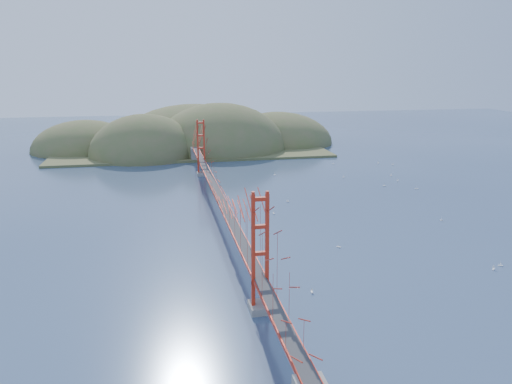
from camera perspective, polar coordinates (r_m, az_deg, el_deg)
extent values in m
plane|color=#324665|center=(76.12, -4.14, -2.94)|extent=(320.00, 320.00, 0.00)
cube|color=gray|center=(48.50, 0.45, -13.03)|extent=(2.00, 2.40, 0.70)
cube|color=gray|center=(104.90, -6.21, 2.08)|extent=(2.00, 2.40, 0.70)
cube|color=#A62112|center=(75.20, -4.18, -0.54)|extent=(1.40, 92.00, 0.16)
cube|color=#A62112|center=(75.25, -4.18, -0.68)|extent=(1.33, 92.00, 0.24)
cube|color=#38383A|center=(75.17, -4.19, -0.46)|extent=(1.19, 92.00, 0.03)
cube|color=gray|center=(120.30, -6.93, 4.29)|extent=(2.20, 2.60, 3.30)
cube|color=brown|center=(138.23, -7.51, 5.01)|extent=(70.00, 40.00, 0.60)
ellipsoid|color=brown|center=(130.15, -12.54, 4.09)|extent=(28.00, 28.00, 21.00)
ellipsoid|color=brown|center=(137.05, -4.10, 4.91)|extent=(36.00, 36.00, 25.00)
ellipsoid|color=brown|center=(148.05, 2.47, 5.65)|extent=(32.00, 32.00, 18.00)
ellipsoid|color=brown|center=(143.24, -18.89, 4.58)|extent=(28.00, 28.00, 16.00)
ellipsoid|color=brown|center=(152.20, -7.12, 5.80)|extent=(44.00, 44.00, 22.00)
cube|color=white|center=(77.88, 2.04, -2.46)|extent=(0.21, 0.51, 0.09)
cylinder|color=white|center=(77.80, 2.04, -2.27)|extent=(0.01, 0.01, 0.55)
cube|color=white|center=(64.88, 26.15, -7.55)|extent=(0.53, 0.35, 0.09)
cylinder|color=white|center=(64.78, 26.18, -7.33)|extent=(0.01, 0.01, 0.55)
cube|color=white|center=(97.78, 17.88, 0.37)|extent=(0.60, 0.44, 0.11)
cylinder|color=white|center=(97.71, 17.90, 0.55)|extent=(0.02, 0.02, 0.63)
cube|color=white|center=(79.50, 20.43, -3.04)|extent=(0.49, 0.34, 0.09)
cylinder|color=white|center=(79.42, 20.45, -2.86)|extent=(0.01, 0.01, 0.51)
cube|color=white|center=(104.69, 2.16, 1.97)|extent=(0.60, 0.34, 0.10)
cylinder|color=white|center=(104.63, 2.16, 2.14)|extent=(0.02, 0.02, 0.62)
cube|color=white|center=(84.70, 3.66, -1.07)|extent=(0.49, 0.52, 0.10)
cylinder|color=white|center=(84.62, 3.66, -0.88)|extent=(0.02, 0.02, 0.59)
cube|color=white|center=(117.53, 8.82, 3.20)|extent=(0.55, 0.36, 0.10)
cylinder|color=white|center=(117.48, 8.83, 3.33)|extent=(0.02, 0.02, 0.57)
cube|color=white|center=(103.10, 15.89, 1.22)|extent=(0.44, 0.52, 0.09)
cylinder|color=white|center=(103.04, 15.90, 1.37)|extent=(0.02, 0.02, 0.57)
cube|color=white|center=(63.39, 25.49, -7.98)|extent=(0.52, 0.51, 0.10)
cylinder|color=white|center=(63.29, 25.52, -7.73)|extent=(0.02, 0.02, 0.60)
cube|color=white|center=(107.76, 15.17, 1.83)|extent=(0.40, 0.60, 0.10)
cylinder|color=white|center=(107.69, 15.18, 2.00)|extent=(0.02, 0.02, 0.63)
cube|color=white|center=(98.35, 14.46, 0.70)|extent=(0.50, 0.63, 0.11)
cylinder|color=white|center=(98.27, 14.47, 0.89)|extent=(0.02, 0.02, 0.68)
cube|color=white|center=(104.02, 9.97, 1.67)|extent=(0.43, 0.45, 0.09)
cylinder|color=white|center=(103.97, 9.98, 1.81)|extent=(0.01, 0.01, 0.51)
cube|color=white|center=(52.36, 6.41, -11.30)|extent=(0.23, 0.54, 0.09)
cylinder|color=white|center=(52.24, 6.42, -11.02)|extent=(0.02, 0.02, 0.57)
cube|color=white|center=(119.47, 15.36, 3.03)|extent=(0.57, 0.29, 0.10)
cylinder|color=white|center=(119.41, 15.37, 3.17)|extent=(0.02, 0.02, 0.60)
cube|color=white|center=(64.84, 9.43, -6.20)|extent=(0.51, 0.49, 0.10)
cylinder|color=white|center=(64.74, 9.44, -5.96)|extent=(0.02, 0.02, 0.58)
cube|color=white|center=(120.39, 13.79, 3.22)|extent=(0.34, 0.63, 0.11)
cylinder|color=white|center=(120.33, 13.80, 3.37)|extent=(0.02, 0.02, 0.65)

